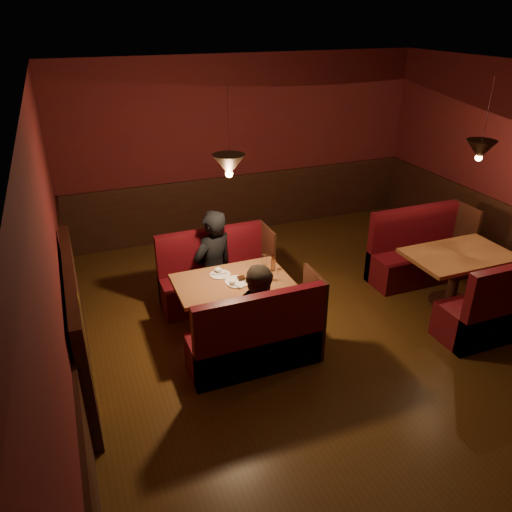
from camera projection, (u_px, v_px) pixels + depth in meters
name	position (u px, v px, depth m)	size (l,w,h in m)	color
room	(331.00, 261.00, 5.38)	(6.02, 7.02, 2.92)	#4F3011
main_table	(233.00, 291.00, 5.80)	(1.31, 0.79, 0.92)	brown
main_bench_far	(216.00, 280.00, 6.53)	(1.44, 0.51, 0.98)	#360E14
main_bench_near	(258.00, 343.00, 5.29)	(1.44, 0.51, 0.98)	#360E14
second_table	(457.00, 267.00, 6.35)	(1.30, 0.83, 0.74)	brown
second_bench_far	(417.00, 256.00, 7.10)	(1.44, 0.54, 1.03)	#360E14
second_bench_near	(502.00, 312.00, 5.81)	(1.44, 0.54, 1.03)	#360E14
diner_a	(213.00, 247.00, 6.22)	(0.61, 0.40, 1.66)	black
diner_b	(262.00, 299.00, 5.28)	(0.71, 0.56, 1.47)	#2C231E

